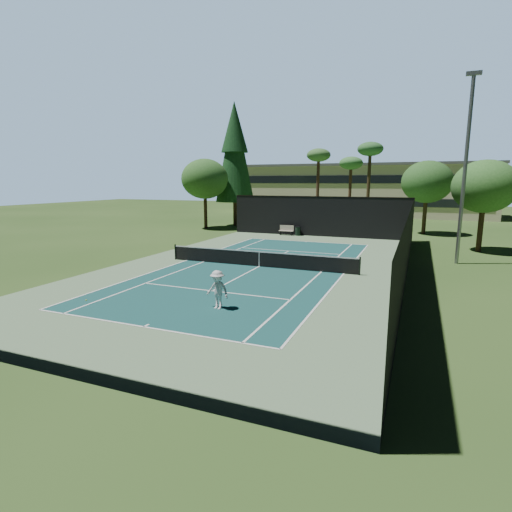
{
  "coord_description": "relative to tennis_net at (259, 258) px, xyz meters",
  "views": [
    {
      "loc": [
        9.39,
        -23.63,
        5.45
      ],
      "look_at": [
        1.0,
        -3.0,
        1.3
      ],
      "focal_mm": 28.0,
      "sensor_mm": 36.0,
      "label": 1
    }
  ],
  "objects": [
    {
      "name": "palm_c",
      "position": [
        4.0,
        23.0,
        8.05
      ],
      "size": [
        2.8,
        2.8,
        9.77
      ],
      "color": "#3F2E1B",
      "rests_on": "ground"
    },
    {
      "name": "decid_tree_b",
      "position": [
        14.0,
        12.0,
        4.52
      ],
      "size": [
        4.8,
        4.8,
        7.14
      ],
      "color": "#462F1E",
      "rests_on": "ground"
    },
    {
      "name": "court_lines",
      "position": [
        0.0,
        0.0,
        -0.54
      ],
      "size": [
        11.07,
        23.87,
        0.01
      ],
      "color": "white",
      "rests_on": "ground"
    },
    {
      "name": "tennis_ball_b",
      "position": [
        -1.15,
        1.7,
        -0.52
      ],
      "size": [
        0.07,
        0.07,
        0.07
      ],
      "primitive_type": "sphere",
      "color": "#B5D02F",
      "rests_on": "ground"
    },
    {
      "name": "pine_tree",
      "position": [
        -12.0,
        22.0,
        9.0
      ],
      "size": [
        4.8,
        4.8,
        15.0
      ],
      "color": "#472F1E",
      "rests_on": "ground"
    },
    {
      "name": "palm_b",
      "position": [
        1.5,
        26.0,
        6.8
      ],
      "size": [
        2.8,
        2.8,
        8.42
      ],
      "color": "#4E3121",
      "rests_on": "ground"
    },
    {
      "name": "palm_a",
      "position": [
        -2.0,
        24.0,
        7.63
      ],
      "size": [
        2.8,
        2.8,
        9.32
      ],
      "color": "#4A2E20",
      "rests_on": "ground"
    },
    {
      "name": "trash_bin",
      "position": [
        -1.96,
        15.67,
        -0.08
      ],
      "size": [
        0.56,
        0.56,
        0.95
      ],
      "color": "black",
      "rests_on": "ground"
    },
    {
      "name": "court_surface",
      "position": [
        0.0,
        0.0,
        -0.55
      ],
      "size": [
        10.97,
        23.77,
        0.01
      ],
      "primitive_type": "cube",
      "color": "#164947",
      "rests_on": "ground"
    },
    {
      "name": "tennis_ball_c",
      "position": [
        0.88,
        2.62,
        -0.52
      ],
      "size": [
        0.07,
        0.07,
        0.07
      ],
      "primitive_type": "sphere",
      "color": "yellow",
      "rests_on": "ground"
    },
    {
      "name": "decid_tree_c",
      "position": [
        -14.0,
        18.0,
        5.21
      ],
      "size": [
        5.44,
        5.44,
        8.09
      ],
      "color": "#49321F",
      "rests_on": "ground"
    },
    {
      "name": "tennis_ball_d",
      "position": [
        -3.57,
        4.91,
        -0.52
      ],
      "size": [
        0.07,
        0.07,
        0.07
      ],
      "primitive_type": "sphere",
      "color": "#E9F337",
      "rests_on": "ground"
    },
    {
      "name": "fence",
      "position": [
        0.0,
        0.06,
        1.45
      ],
      "size": [
        18.04,
        32.05,
        4.03
      ],
      "color": "black",
      "rests_on": "ground"
    },
    {
      "name": "apron_slab",
      "position": [
        0.0,
        0.0,
        -0.55
      ],
      "size": [
        18.0,
        32.0,
        0.01
      ],
      "primitive_type": "cube",
      "color": "#62835C",
      "rests_on": "ground"
    },
    {
      "name": "light_pole",
      "position": [
        12.0,
        6.0,
        5.9
      ],
      "size": [
        0.9,
        0.25,
        12.22
      ],
      "color": "gray",
      "rests_on": "ground"
    },
    {
      "name": "player",
      "position": [
        1.56,
        -8.8,
        0.3
      ],
      "size": [
        1.2,
        0.81,
        1.71
      ],
      "primitive_type": "imported",
      "rotation": [
        0.0,
        0.0,
        -0.17
      ],
      "color": "silver",
      "rests_on": "ground"
    },
    {
      "name": "campus_building",
      "position": [
        0.0,
        45.98,
        3.65
      ],
      "size": [
        40.5,
        12.5,
        8.3
      ],
      "color": "beige",
      "rests_on": "ground"
    },
    {
      "name": "park_bench",
      "position": [
        -3.17,
        15.62,
        -0.01
      ],
      "size": [
        1.5,
        0.45,
        1.02
      ],
      "color": "#BDB19C",
      "rests_on": "ground"
    },
    {
      "name": "tennis_net",
      "position": [
        0.0,
        0.0,
        0.0
      ],
      "size": [
        12.9,
        0.1,
        1.1
      ],
      "color": "black",
      "rests_on": "ground"
    },
    {
      "name": "ground",
      "position": [
        0.0,
        0.0,
        -0.56
      ],
      "size": [
        160.0,
        160.0,
        0.0
      ],
      "primitive_type": "plane",
      "color": "#2D4B1C",
      "rests_on": "ground"
    },
    {
      "name": "tennis_ball_a",
      "position": [
        -4.64,
        -10.09,
        -0.52
      ],
      "size": [
        0.08,
        0.08,
        0.08
      ],
      "primitive_type": "sphere",
      "color": "#E5F537",
      "rests_on": "ground"
    },
    {
      "name": "decid_tree_a",
      "position": [
        10.0,
        22.0,
        4.86
      ],
      "size": [
        5.12,
        5.12,
        7.62
      ],
      "color": "#402E1B",
      "rests_on": "ground"
    }
  ]
}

